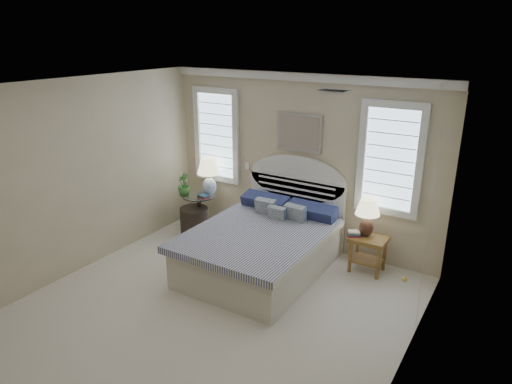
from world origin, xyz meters
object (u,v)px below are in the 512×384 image
object	(u,v)px
nightstand_right	(368,247)
floor_pot	(194,220)
lamp_right	(367,213)
lamp_left	(209,172)
bed	(264,244)
side_table_left	(199,209)

from	to	relation	value
nightstand_right	floor_pot	xyz separation A→B (m)	(-2.96, -0.24, -0.17)
lamp_right	lamp_left	bearing A→B (deg)	179.82
bed	side_table_left	world-z (taller)	bed
floor_pot	lamp_right	distance (m)	2.98
bed	side_table_left	distance (m)	1.75
bed	lamp_left	distance (m)	1.81
nightstand_right	lamp_left	xyz separation A→B (m)	(-2.83, 0.05, 0.64)
floor_pot	bed	bearing A→B (deg)	-15.27
side_table_left	nightstand_right	world-z (taller)	side_table_left
floor_pot	lamp_left	bearing A→B (deg)	65.94
side_table_left	floor_pot	world-z (taller)	side_table_left
floor_pot	lamp_left	xyz separation A→B (m)	(0.13, 0.29, 0.80)
side_table_left	lamp_right	size ratio (longest dim) A/B	1.13
bed	nightstand_right	bearing A→B (deg)	28.03
floor_pot	nightstand_right	bearing A→B (deg)	4.64
floor_pot	lamp_left	size ratio (longest dim) A/B	0.75
bed	side_table_left	xyz separation A→B (m)	(-1.65, 0.59, 0.00)
lamp_left	lamp_right	distance (m)	2.77
nightstand_right	lamp_right	distance (m)	0.49
lamp_right	side_table_left	bearing A→B (deg)	-177.29
floor_pot	lamp_left	world-z (taller)	lamp_left
bed	nightstand_right	xyz separation A→B (m)	(1.30, 0.69, 0.00)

